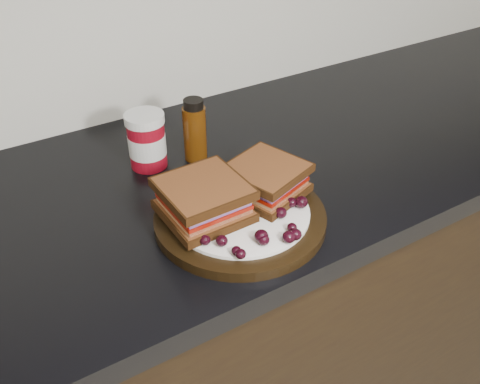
% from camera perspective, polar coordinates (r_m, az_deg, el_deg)
% --- Properties ---
extents(countertop, '(3.98, 0.60, 0.04)m').
position_cam_1_polar(countertop, '(0.93, -16.44, -3.74)').
color(countertop, black).
rests_on(countertop, base_cabinets).
extents(plate, '(0.28, 0.28, 0.02)m').
position_cam_1_polar(plate, '(0.87, 0.00, -2.74)').
color(plate, black).
rests_on(plate, countertop).
extents(sandwich_left, '(0.13, 0.13, 0.06)m').
position_cam_1_polar(sandwich_left, '(0.84, -3.90, -0.82)').
color(sandwich_left, brown).
rests_on(sandwich_left, plate).
extents(sandwich_right, '(0.15, 0.15, 0.05)m').
position_cam_1_polar(sandwich_right, '(0.89, 2.77, 1.33)').
color(sandwich_right, brown).
rests_on(sandwich_right, plate).
extents(grape_0, '(0.02, 0.02, 0.02)m').
position_cam_1_polar(grape_0, '(0.79, -3.77, -5.14)').
color(grape_0, black).
rests_on(grape_0, plate).
extents(grape_1, '(0.02, 0.02, 0.02)m').
position_cam_1_polar(grape_1, '(0.79, -1.96, -5.22)').
color(grape_1, black).
rests_on(grape_1, plate).
extents(grape_2, '(0.02, 0.02, 0.01)m').
position_cam_1_polar(grape_2, '(0.78, -0.39, -6.29)').
color(grape_2, black).
rests_on(grape_2, plate).
extents(grape_3, '(0.02, 0.02, 0.02)m').
position_cam_1_polar(grape_3, '(0.77, 0.07, -6.62)').
color(grape_3, black).
rests_on(grape_3, plate).
extents(grape_4, '(0.02, 0.02, 0.02)m').
position_cam_1_polar(grape_4, '(0.80, 2.30, -4.73)').
color(grape_4, black).
rests_on(grape_4, plate).
extents(grape_5, '(0.02, 0.02, 0.02)m').
position_cam_1_polar(grape_5, '(0.79, 2.54, -5.12)').
color(grape_5, black).
rests_on(grape_5, plate).
extents(grape_6, '(0.02, 0.02, 0.02)m').
position_cam_1_polar(grape_6, '(0.80, 5.23, -4.79)').
color(grape_6, black).
rests_on(grape_6, plate).
extents(grape_7, '(0.02, 0.02, 0.02)m').
position_cam_1_polar(grape_7, '(0.80, 5.92, -4.52)').
color(grape_7, black).
rests_on(grape_7, plate).
extents(grape_8, '(0.02, 0.02, 0.01)m').
position_cam_1_polar(grape_8, '(0.82, 5.57, -3.79)').
color(grape_8, black).
rests_on(grape_8, plate).
extents(grape_9, '(0.02, 0.02, 0.02)m').
position_cam_1_polar(grape_9, '(0.84, 4.38, -2.22)').
color(grape_9, black).
rests_on(grape_9, plate).
extents(grape_10, '(0.02, 0.02, 0.02)m').
position_cam_1_polar(grape_10, '(0.87, 6.56, -1.07)').
color(grape_10, black).
rests_on(grape_10, plate).
extents(grape_11, '(0.02, 0.02, 0.02)m').
position_cam_1_polar(grape_11, '(0.87, 5.52, -1.12)').
color(grape_11, black).
rests_on(grape_11, plate).
extents(grape_12, '(0.02, 0.02, 0.02)m').
position_cam_1_polar(grape_12, '(0.89, 4.68, 0.03)').
color(grape_12, black).
rests_on(grape_12, plate).
extents(grape_13, '(0.02, 0.02, 0.02)m').
position_cam_1_polar(grape_13, '(0.91, 4.86, 0.94)').
color(grape_13, black).
rests_on(grape_13, plate).
extents(grape_14, '(0.02, 0.02, 0.02)m').
position_cam_1_polar(grape_14, '(0.91, 2.48, 0.94)').
color(grape_14, black).
rests_on(grape_14, plate).
extents(grape_15, '(0.02, 0.02, 0.02)m').
position_cam_1_polar(grape_15, '(0.89, 0.80, 0.28)').
color(grape_15, black).
rests_on(grape_15, plate).
extents(grape_16, '(0.02, 0.02, 0.02)m').
position_cam_1_polar(grape_16, '(0.87, -4.63, -1.24)').
color(grape_16, black).
rests_on(grape_16, plate).
extents(grape_17, '(0.02, 0.02, 0.02)m').
position_cam_1_polar(grape_17, '(0.86, -4.43, -1.49)').
color(grape_17, black).
rests_on(grape_17, plate).
extents(grape_18, '(0.02, 0.02, 0.02)m').
position_cam_1_polar(grape_18, '(0.84, -6.05, -2.50)').
color(grape_18, black).
rests_on(grape_18, plate).
extents(grape_19, '(0.02, 0.02, 0.02)m').
position_cam_1_polar(grape_19, '(0.82, -5.47, -3.49)').
color(grape_19, black).
rests_on(grape_19, plate).
extents(grape_20, '(0.02, 0.02, 0.02)m').
position_cam_1_polar(grape_20, '(0.82, -3.30, -3.63)').
color(grape_20, black).
rests_on(grape_20, plate).
extents(grape_21, '(0.02, 0.02, 0.02)m').
position_cam_1_polar(grape_21, '(0.87, -3.36, -1.17)').
color(grape_21, black).
rests_on(grape_21, plate).
extents(grape_22, '(0.02, 0.02, 0.02)m').
position_cam_1_polar(grape_22, '(0.84, -4.04, -2.45)').
color(grape_22, black).
rests_on(grape_22, plate).
extents(grape_23, '(0.02, 0.02, 0.02)m').
position_cam_1_polar(grape_23, '(0.84, -5.87, -2.74)').
color(grape_23, black).
rests_on(grape_23, plate).
extents(condiment_jar, '(0.10, 0.10, 0.11)m').
position_cam_1_polar(condiment_jar, '(1.01, -9.92, 5.43)').
color(condiment_jar, maroon).
rests_on(condiment_jar, countertop).
extents(oil_bottle, '(0.06, 0.06, 0.12)m').
position_cam_1_polar(oil_bottle, '(1.01, -4.85, 6.64)').
color(oil_bottle, '#442206').
rests_on(oil_bottle, countertop).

